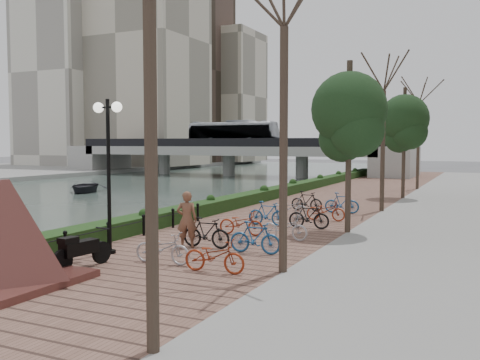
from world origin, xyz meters
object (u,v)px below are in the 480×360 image
Objects in this scene: motorcycle at (82,249)px; pedestrian at (187,219)px; granite_monument at (6,231)px; lamppost at (108,142)px; boat at (85,187)px.

pedestrian reaches higher than motorcycle.
pedestrian is at bearing 80.92° from motorcycle.
pedestrian is (1.09, 3.70, 0.40)m from motorcycle.
motorcycle is at bearing 75.27° from granite_monument.
pedestrian is at bearing 46.93° from lamppost.
pedestrian is 26.95m from boat.
boat is at bearing 128.03° from granite_monument.
motorcycle is (0.60, -1.89, -2.90)m from lamppost.
granite_monument is 2.17× the size of pedestrian.
motorcycle is at bearing 50.61° from pedestrian.
lamppost reaches higher than granite_monument.
pedestrian is at bearing 74.22° from granite_monument.
lamppost is at bearing 114.91° from motorcycle.
boat is at bearing 138.62° from motorcycle.
motorcycle is 0.40× the size of boat.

